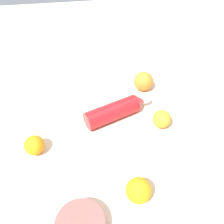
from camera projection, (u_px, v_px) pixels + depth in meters
ground_plane at (125, 122)px, 0.89m from camera, size 2.40×2.40×0.00m
water_bottle at (117, 110)px, 0.89m from camera, size 0.15×0.26×0.07m
orange_0 at (34, 145)px, 0.77m from camera, size 0.07×0.07×0.07m
orange_1 at (139, 190)px, 0.66m from camera, size 0.07×0.07×0.07m
orange_2 at (162, 119)px, 0.85m from camera, size 0.07×0.07×0.07m
orange_3 at (143, 81)px, 1.00m from camera, size 0.08×0.08×0.08m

